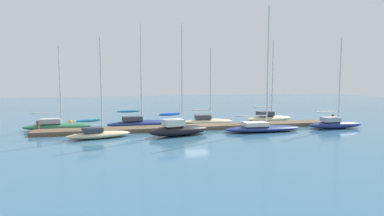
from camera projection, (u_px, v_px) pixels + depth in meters
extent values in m
plane|color=#386684|center=(196.00, 129.00, 34.21)|extent=(120.00, 120.00, 0.00)
cube|color=brown|center=(196.00, 127.00, 34.19)|extent=(31.60, 2.29, 0.39)
cylinder|color=brown|center=(38.00, 127.00, 31.57)|extent=(0.28, 0.28, 1.23)
cylinder|color=brown|center=(333.00, 120.00, 36.74)|extent=(0.28, 0.28, 1.23)
ellipsoid|color=#2D7047|center=(58.00, 126.00, 33.61)|extent=(6.73, 2.08, 0.71)
cube|color=#9EA3AD|center=(51.00, 121.00, 33.38)|extent=(2.04, 1.37, 0.46)
cylinder|color=silver|center=(60.00, 85.00, 33.30)|extent=(0.14, 0.14, 7.70)
cylinder|color=silver|center=(46.00, 113.00, 33.20)|extent=(2.81, 0.20, 0.11)
ellipsoid|color=beige|center=(99.00, 135.00, 29.13)|extent=(5.81, 2.87, 0.59)
cube|color=#333842|center=(92.00, 130.00, 28.83)|extent=(1.89, 1.48, 0.39)
cylinder|color=silver|center=(101.00, 85.00, 28.84)|extent=(0.13, 0.13, 8.23)
cylinder|color=silver|center=(88.00, 121.00, 28.60)|extent=(2.31, 0.66, 0.11)
ellipsoid|color=teal|center=(88.00, 121.00, 28.60)|extent=(2.14, 0.85, 0.28)
ellipsoid|color=navy|center=(139.00, 123.00, 35.85)|extent=(6.97, 2.66, 0.68)
cube|color=#333842|center=(132.00, 119.00, 35.56)|extent=(2.18, 1.53, 0.44)
cylinder|color=silver|center=(141.00, 73.00, 35.44)|extent=(0.14, 0.14, 10.33)
cylinder|color=silver|center=(128.00, 111.00, 35.34)|extent=(2.85, 0.46, 0.11)
ellipsoid|color=teal|center=(128.00, 111.00, 35.34)|extent=(2.59, 0.67, 0.28)
ellipsoid|color=black|center=(179.00, 131.00, 30.39)|extent=(6.11, 3.02, 0.94)
cube|color=silver|center=(173.00, 123.00, 30.06)|extent=(1.99, 1.61, 0.61)
cylinder|color=silver|center=(182.00, 75.00, 30.03)|extent=(0.14, 0.14, 9.22)
cylinder|color=silver|center=(170.00, 114.00, 29.83)|extent=(2.42, 0.64, 0.11)
ellipsoid|color=blue|center=(170.00, 114.00, 29.83)|extent=(2.24, 0.83, 0.28)
ellipsoid|color=beige|center=(208.00, 122.00, 37.43)|extent=(5.80, 1.99, 0.65)
cube|color=#333842|center=(203.00, 117.00, 37.27)|extent=(1.77, 1.28, 0.42)
cylinder|color=silver|center=(210.00, 84.00, 37.07)|extent=(0.13, 0.13, 7.93)
cylinder|color=silver|center=(200.00, 110.00, 37.13)|extent=(2.41, 0.22, 0.11)
ellipsoid|color=navy|center=(263.00, 129.00, 32.63)|extent=(7.93, 2.22, 0.58)
cube|color=silver|center=(255.00, 124.00, 32.41)|extent=(2.39, 1.51, 0.38)
cylinder|color=silver|center=(268.00, 66.00, 32.12)|extent=(0.15, 0.15, 11.67)
cylinder|color=silver|center=(251.00, 116.00, 32.23)|extent=(3.32, 0.17, 0.12)
ellipsoid|color=beige|center=(269.00, 119.00, 39.32)|extent=(6.14, 2.48, 0.78)
cube|color=#333842|center=(265.00, 114.00, 39.06)|extent=(1.92, 1.49, 0.51)
cylinder|color=silver|center=(272.00, 78.00, 38.95)|extent=(0.14, 0.14, 8.84)
cylinder|color=silver|center=(263.00, 107.00, 38.86)|extent=(2.51, 0.37, 0.11)
ellipsoid|color=navy|center=(335.00, 125.00, 34.59)|extent=(6.02, 1.84, 0.73)
cube|color=#9EA3AD|center=(330.00, 119.00, 34.42)|extent=(1.83, 1.19, 0.48)
cylinder|color=silver|center=(340.00, 80.00, 34.20)|extent=(0.14, 0.14, 8.72)
cylinder|color=silver|center=(328.00, 112.00, 34.28)|extent=(2.50, 0.21, 0.11)
sphere|color=orange|center=(70.00, 122.00, 37.13)|extent=(0.53, 0.53, 0.53)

